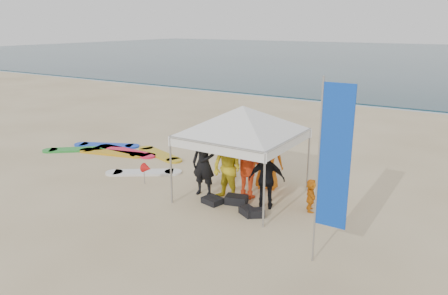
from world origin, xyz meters
TOP-DOWN VIEW (x-y plane):
  - ground at (0.00, 0.00)m, footprint 120.00×120.00m
  - ocean at (0.00, 60.00)m, footprint 160.00×84.00m
  - shoreline_foam at (0.00, 18.20)m, footprint 160.00×1.20m
  - person_black_a at (0.52, 1.84)m, footprint 0.71×0.50m
  - person_yellow at (1.27, 1.83)m, footprint 0.97×0.82m
  - person_orange_a at (1.63, 2.34)m, footprint 1.26×0.74m
  - person_black_b at (2.38, 1.94)m, footprint 0.99×0.70m
  - person_orange_b at (1.77, 3.19)m, footprint 0.98×0.75m
  - person_seated at (3.40, 2.38)m, footprint 0.60×0.81m
  - canopy_tent at (1.46, 2.28)m, footprint 3.81×3.81m
  - feather_flag at (4.61, 0.11)m, footprint 0.62×0.04m
  - marker_pennant at (-1.35, 1.62)m, footprint 0.28×0.28m
  - gear_pile at (1.70, 1.53)m, footprint 1.89×0.93m
  - surfboard_spread at (-4.25, 3.38)m, footprint 5.72×3.11m

SIDE VIEW (x-z plane):
  - ground at x=0.00m, z-range 0.00..0.00m
  - shoreline_foam at x=0.00m, z-range 0.00..0.01m
  - surfboard_spread at x=-4.25m, z-range 0.00..0.07m
  - ocean at x=0.00m, z-range 0.00..0.08m
  - gear_pile at x=1.70m, z-range -0.01..0.21m
  - person_seated at x=3.40m, z-range 0.00..0.85m
  - marker_pennant at x=-1.35m, z-range 0.18..0.81m
  - person_black_b at x=2.38m, z-range 0.00..1.56m
  - person_orange_b at x=1.77m, z-range 0.00..1.77m
  - person_yellow at x=1.27m, z-range 0.00..1.79m
  - person_black_a at x=0.52m, z-range 0.00..1.85m
  - person_orange_a at x=1.63m, z-range 0.00..1.93m
  - feather_flag at x=4.61m, z-range 0.33..4.00m
  - canopy_tent at x=1.46m, z-range 1.06..3.94m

